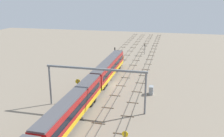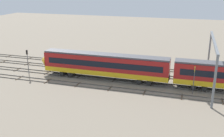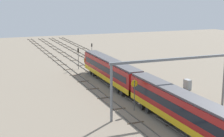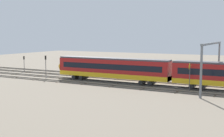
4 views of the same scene
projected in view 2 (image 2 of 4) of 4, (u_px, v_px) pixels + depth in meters
ground_plane at (135, 78)px, 51.68m from camera, size 187.25×187.25×0.00m
track_near_foreground at (141, 68)px, 57.60m from camera, size 171.25×2.40×0.16m
track_second_near at (137, 74)px, 53.64m from camera, size 171.25×2.40×0.16m
track_with_train at (132, 82)px, 49.67m from camera, size 171.25×2.40×0.16m
track_second_far at (127, 90)px, 45.71m from camera, size 171.25×2.40×0.16m
overhead_gantry at (213, 52)px, 46.02m from camera, size 0.40×19.42×8.22m
speed_sign_mid_trackside at (194, 75)px, 43.51m from camera, size 0.14×1.03×4.76m
signal_light_trackside_approach at (27, 59)px, 52.68m from camera, size 0.31×0.32×5.07m
relay_cabinet at (160, 61)px, 59.27m from camera, size 1.50×0.88×1.85m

